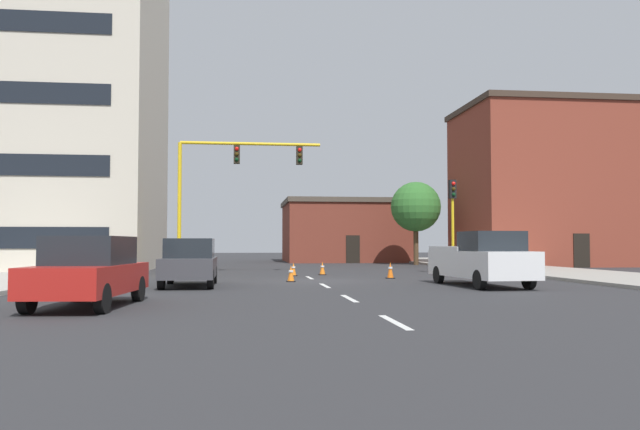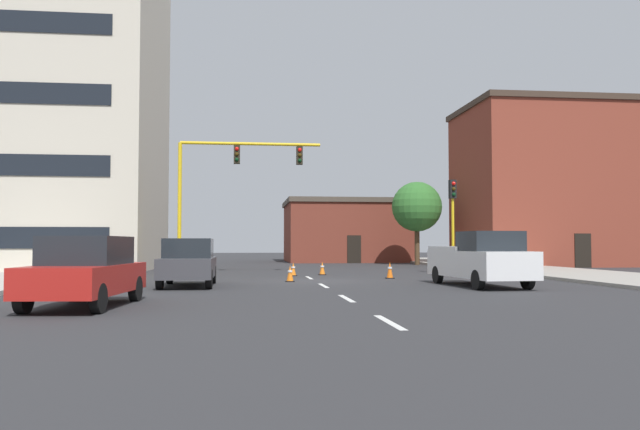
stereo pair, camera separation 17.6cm
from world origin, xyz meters
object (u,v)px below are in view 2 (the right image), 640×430
at_px(traffic_cone_roadside_a, 290,274).
at_px(tree_right_far, 417,207).
at_px(pickup_truck_white, 480,260).
at_px(traffic_light_pole_right, 453,205).
at_px(traffic_cone_roadside_c, 390,270).
at_px(sedan_dark_gray_near_left, 188,262).
at_px(traffic_signal_gantry, 199,231).
at_px(sedan_red_mid_left, 86,271).
at_px(traffic_cone_roadside_d, 322,268).
at_px(traffic_cone_roadside_b, 293,269).

bearing_deg(traffic_cone_roadside_a, tree_right_far, 61.40).
distance_m(pickup_truck_white, traffic_cone_roadside_a, 7.60).
bearing_deg(traffic_light_pole_right, traffic_cone_roadside_c, -138.91).
relative_size(tree_right_far, sedan_dark_gray_near_left, 1.34).
xyz_separation_m(traffic_signal_gantry, sedan_red_mid_left, (-1.50, -16.92, -1.30)).
bearing_deg(pickup_truck_white, tree_right_far, 80.46).
xyz_separation_m(traffic_light_pole_right, traffic_cone_roadside_d, (-6.70, -0.00, -3.20)).
bearing_deg(sedan_red_mid_left, pickup_truck_white, 26.42).
height_order(sedan_dark_gray_near_left, sedan_red_mid_left, same).
xyz_separation_m(traffic_cone_roadside_a, traffic_cone_roadside_b, (0.46, 4.66, -0.01)).
xyz_separation_m(traffic_light_pole_right, sedan_red_mid_left, (-14.36, -15.12, -2.64)).
distance_m(pickup_truck_white, traffic_cone_roadside_b, 10.30).
bearing_deg(sedan_dark_gray_near_left, traffic_signal_gantry, 91.97).
bearing_deg(sedan_red_mid_left, traffic_cone_roadside_d, 63.12).
xyz_separation_m(traffic_cone_roadside_b, traffic_cone_roadside_d, (1.50, 0.79, 0.01)).
bearing_deg(tree_right_far, traffic_cone_roadside_d, -121.71).
bearing_deg(sedan_dark_gray_near_left, pickup_truck_white, -6.73).
height_order(tree_right_far, traffic_cone_roadside_a, tree_right_far).
height_order(traffic_signal_gantry, sedan_red_mid_left, traffic_signal_gantry).
bearing_deg(traffic_cone_roadside_d, tree_right_far, 58.29).
relative_size(traffic_light_pole_right, tree_right_far, 0.79).
bearing_deg(traffic_signal_gantry, sedan_dark_gray_near_left, -88.03).
distance_m(traffic_signal_gantry, traffic_cone_roadside_c, 10.44).
bearing_deg(tree_right_far, traffic_cone_roadside_a, -118.60).
relative_size(traffic_signal_gantry, tree_right_far, 1.35).
xyz_separation_m(traffic_light_pole_right, pickup_truck_white, (-1.95, -8.96, -2.55)).
height_order(traffic_signal_gantry, traffic_cone_roadside_d, traffic_signal_gantry).
height_order(sedan_dark_gray_near_left, traffic_cone_roadside_b, sedan_dark_gray_near_left).
relative_size(traffic_cone_roadside_a, traffic_cone_roadside_d, 1.01).
distance_m(pickup_truck_white, traffic_cone_roadside_d, 10.15).
relative_size(traffic_signal_gantry, traffic_light_pole_right, 1.70).
bearing_deg(traffic_signal_gantry, sedan_red_mid_left, -95.06).
distance_m(sedan_dark_gray_near_left, sedan_red_mid_left, 7.64).
distance_m(traffic_cone_roadside_a, traffic_cone_roadside_d, 5.80).
relative_size(traffic_cone_roadside_a, traffic_cone_roadside_b, 1.03).
relative_size(traffic_light_pole_right, pickup_truck_white, 0.87).
height_order(tree_right_far, traffic_cone_roadside_b, tree_right_far).
xyz_separation_m(traffic_cone_roadside_a, traffic_cone_roadside_d, (1.96, 5.45, -0.00)).
bearing_deg(traffic_signal_gantry, traffic_light_pole_right, -7.98).
distance_m(traffic_signal_gantry, sedan_dark_gray_near_left, 9.60).
relative_size(traffic_light_pole_right, sedan_dark_gray_near_left, 1.06).
relative_size(pickup_truck_white, traffic_cone_roadside_b, 8.50).
height_order(sedan_red_mid_left, traffic_cone_roadside_d, sedan_red_mid_left).
bearing_deg(traffic_cone_roadside_b, traffic_cone_roadside_c, -34.00).
relative_size(sedan_red_mid_left, traffic_cone_roadside_b, 7.15).
bearing_deg(sedan_dark_gray_near_left, traffic_cone_roadside_c, 26.12).
relative_size(sedan_red_mid_left, traffic_cone_roadside_c, 6.22).
relative_size(sedan_dark_gray_near_left, traffic_cone_roadside_d, 6.82).
distance_m(pickup_truck_white, sedan_red_mid_left, 13.86).
relative_size(sedan_dark_gray_near_left, traffic_cone_roadside_b, 6.94).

